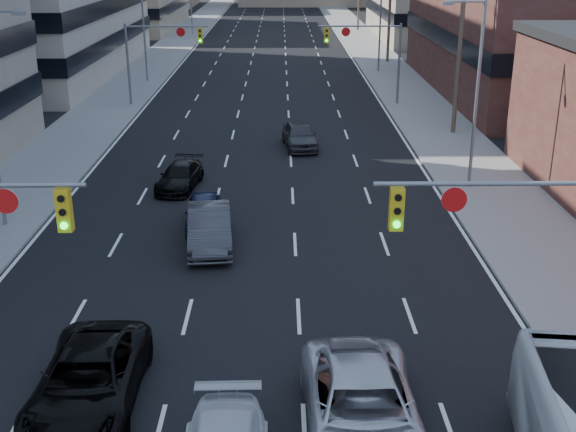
% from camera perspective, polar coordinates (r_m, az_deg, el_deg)
% --- Properties ---
extents(road_surface, '(18.00, 300.00, 0.02)m').
position_cam_1_polar(road_surface, '(139.18, -1.14, 15.92)').
color(road_surface, black).
rests_on(road_surface, ground).
extents(sidewalk_left, '(5.00, 300.00, 0.15)m').
position_cam_1_polar(sidewalk_left, '(139.75, -6.04, 15.86)').
color(sidewalk_left, slate).
rests_on(sidewalk_left, ground).
extents(sidewalk_right, '(5.00, 300.00, 0.15)m').
position_cam_1_polar(sidewalk_right, '(139.55, 3.78, 15.92)').
color(sidewalk_right, slate).
rests_on(sidewalk_right, ground).
extents(storefront_right_mid, '(20.00, 30.00, 9.00)m').
position_cam_1_polar(storefront_right_mid, '(63.33, 21.05, 13.12)').
color(storefront_right_mid, '#472119').
rests_on(storefront_right_mid, ground).
extents(signal_near_right, '(6.59, 0.33, 6.00)m').
position_cam_1_polar(signal_near_right, '(19.13, 18.41, -1.76)').
color(signal_near_right, slate).
rests_on(signal_near_right, ground).
extents(signal_far_left, '(6.09, 0.33, 6.00)m').
position_cam_1_polar(signal_far_left, '(54.89, -10.20, 12.98)').
color(signal_far_left, slate).
rests_on(signal_far_left, ground).
extents(signal_far_right, '(6.09, 0.33, 6.00)m').
position_cam_1_polar(signal_far_right, '(54.54, 6.37, 13.12)').
color(signal_far_right, slate).
rests_on(signal_far_right, ground).
extents(utility_pole_block, '(2.20, 0.28, 11.00)m').
position_cam_1_polar(utility_pole_block, '(46.37, 13.45, 13.24)').
color(utility_pole_block, '#4C3D2D').
rests_on(utility_pole_block, ground).
extents(utility_pole_midblock, '(2.20, 0.28, 11.00)m').
position_cam_1_polar(utility_pole_midblock, '(75.72, 8.06, 16.22)').
color(utility_pole_midblock, '#4C3D2D').
rests_on(utility_pole_midblock, ground).
extents(streetlight_left_mid, '(2.03, 0.22, 9.00)m').
position_cam_1_polar(streetlight_left_mid, '(65.06, -11.21, 14.72)').
color(streetlight_left_mid, slate).
rests_on(streetlight_left_mid, ground).
extents(streetlight_right_near, '(2.03, 0.22, 9.00)m').
position_cam_1_polar(streetlight_right_near, '(35.47, 14.50, 9.86)').
color(streetlight_right_near, slate).
rests_on(streetlight_right_near, ground).
extents(streetlight_right_far, '(2.03, 0.22, 9.00)m').
position_cam_1_polar(streetlight_right_far, '(69.59, 7.19, 15.30)').
color(streetlight_right_far, slate).
rests_on(streetlight_right_far, ground).
extents(black_pickup, '(2.60, 5.55, 1.54)m').
position_cam_1_polar(black_pickup, '(19.70, -15.48, -12.41)').
color(black_pickup, black).
rests_on(black_pickup, ground).
extents(silver_suv, '(2.86, 6.06, 1.67)m').
position_cam_1_polar(silver_suv, '(17.96, 5.89, -14.98)').
color(silver_suv, '#BBBBC0').
rests_on(silver_suv, ground).
extents(sedan_blue, '(1.90, 4.06, 1.35)m').
position_cam_1_polar(sedan_blue, '(30.70, -6.61, 0.27)').
color(sedan_blue, black).
rests_on(sedan_blue, ground).
extents(sedan_grey_center, '(2.15, 4.95, 1.58)m').
position_cam_1_polar(sedan_grey_center, '(28.72, -6.23, -0.92)').
color(sedan_grey_center, '#323235').
rests_on(sedan_grey_center, ground).
extents(sedan_black_far, '(2.26, 4.39, 1.22)m').
position_cam_1_polar(sedan_black_far, '(35.95, -8.54, 3.12)').
color(sedan_black_far, black).
rests_on(sedan_black_far, ground).
extents(sedan_grey_right, '(2.29, 4.65, 1.53)m').
position_cam_1_polar(sedan_grey_right, '(42.88, 0.92, 6.40)').
color(sedan_grey_right, '#323235').
rests_on(sedan_grey_right, ground).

